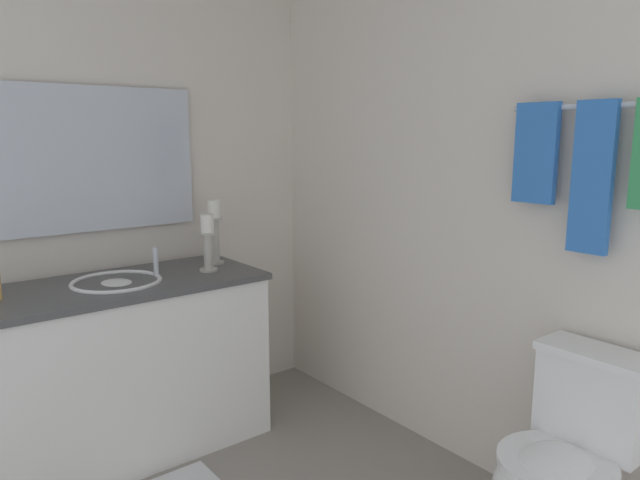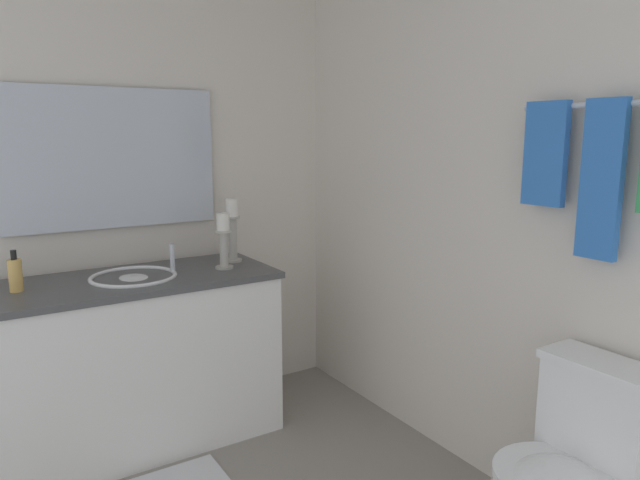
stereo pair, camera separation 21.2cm
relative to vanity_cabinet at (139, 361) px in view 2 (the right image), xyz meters
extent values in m
cube|color=silver|center=(1.04, 1.22, 0.81)|extent=(2.72, 0.04, 2.45)
cube|color=silver|center=(-0.32, 0.01, 0.81)|extent=(0.04, 2.42, 2.45)
cube|color=white|center=(0.00, 0.00, -0.02)|extent=(0.55, 1.27, 0.80)
cube|color=#4C4C4C|center=(0.00, 0.00, 0.40)|extent=(0.58, 1.30, 0.03)
ellipsoid|color=white|center=(0.00, 0.00, 0.36)|extent=(0.38, 0.30, 0.11)
torus|color=white|center=(0.00, 0.00, 0.42)|extent=(0.40, 0.40, 0.02)
cylinder|color=silver|center=(0.00, 0.19, 0.48)|extent=(0.02, 0.02, 0.14)
cube|color=silver|center=(-0.28, 0.00, 0.96)|extent=(0.02, 1.04, 0.69)
cylinder|color=#B7B2A5|center=(-0.06, 0.54, 0.42)|extent=(0.09, 0.09, 0.01)
cylinder|color=#B7B2A5|center=(-0.06, 0.54, 0.53)|extent=(0.04, 0.04, 0.23)
cylinder|color=#B7B2A5|center=(-0.06, 0.54, 0.65)|extent=(0.08, 0.08, 0.01)
cylinder|color=white|center=(-0.06, 0.54, 0.70)|extent=(0.06, 0.06, 0.09)
cylinder|color=#B7B2A5|center=(0.06, 0.43, 0.42)|extent=(0.09, 0.09, 0.01)
cylinder|color=#B7B2A5|center=(0.06, 0.43, 0.50)|extent=(0.04, 0.04, 0.18)
cylinder|color=#B7B2A5|center=(0.06, 0.43, 0.60)|extent=(0.08, 0.08, 0.01)
cylinder|color=white|center=(0.06, 0.43, 0.65)|extent=(0.06, 0.06, 0.08)
cylinder|color=#E5B259|center=(-0.02, -0.48, 0.48)|extent=(0.06, 0.06, 0.14)
cylinder|color=black|center=(-0.02, -0.48, 0.57)|extent=(0.02, 0.02, 0.04)
cylinder|color=white|center=(1.66, 0.87, -0.01)|extent=(0.39, 0.39, 0.03)
cube|color=white|center=(1.66, 1.09, 0.15)|extent=(0.36, 0.17, 0.32)
cube|color=white|center=(1.66, 1.09, 0.32)|extent=(0.38, 0.19, 0.03)
cylinder|color=silver|center=(1.57, 1.16, 1.17)|extent=(0.66, 0.02, 0.02)
cube|color=blue|center=(1.35, 1.15, 1.00)|extent=(0.17, 0.03, 0.37)
cube|color=blue|center=(1.57, 1.15, 0.92)|extent=(0.14, 0.03, 0.53)
camera|label=1|loc=(2.54, -0.84, 1.07)|focal=32.12mm
camera|label=2|loc=(2.66, -0.66, 1.07)|focal=32.12mm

